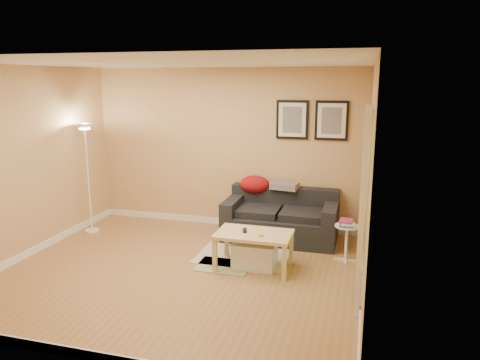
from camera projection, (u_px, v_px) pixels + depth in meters
The scene contains 25 objects.
floor at pixel (181, 271), 5.85m from camera, with size 4.50×4.50×0.00m, color #9C7343.
ceiling at pixel (175, 63), 5.29m from camera, with size 4.50×4.50×0.00m, color white.
wall_back at pixel (226, 149), 7.45m from camera, with size 4.50×4.50×0.00m, color tan.
wall_front at pixel (81, 219), 3.69m from camera, with size 4.50×4.50×0.00m, color tan.
wall_left at pixel (24, 163), 6.16m from camera, with size 4.00×4.00×0.00m, color tan.
wall_right at pixel (368, 183), 4.98m from camera, with size 4.00×4.00×0.00m, color tan.
baseboard_back at pixel (227, 222), 7.71m from camera, with size 4.50×0.02×0.10m, color white.
baseboard_front at pixel (92, 356), 3.97m from camera, with size 4.50×0.02×0.10m, color white.
baseboard_left at pixel (34, 250), 6.42m from camera, with size 0.02×4.00×0.10m, color white.
baseboard_right at pixel (361, 288), 5.25m from camera, with size 0.02×4.00×0.10m, color white.
sofa at pixel (281, 216), 6.95m from camera, with size 1.70×0.90×0.75m, color black, non-canonical shape.
red_throw at pixel (255, 184), 7.26m from camera, with size 0.48×0.36×0.28m, color maroon, non-canonical shape.
plaid_throw at pixel (285, 186), 7.11m from camera, with size 0.42×0.26×0.10m, color #A1745E, non-canonical shape.
framed_print_left at pixel (292, 120), 7.04m from camera, with size 0.50×0.04×0.60m, color black, non-canonical shape.
framed_print_right at pixel (332, 121), 6.88m from camera, with size 0.50×0.04×0.60m, color black, non-canonical shape.
area_rug at pixel (243, 256), 6.32m from camera, with size 1.25×0.85×0.01m, color beige.
green_runner at pixel (224, 266), 5.99m from camera, with size 0.70×0.50×0.01m, color #668C4C.
coffee_table at pixel (254, 250), 5.89m from camera, with size 0.97×0.59×0.48m, color #DDC687, non-canonical shape.
remote_control at pixel (245, 230), 5.89m from camera, with size 0.05×0.16×0.02m, color black.
tape_roll at pixel (260, 235), 5.70m from camera, with size 0.07×0.07×0.03m, color yellow.
storage_bin at pixel (255, 254), 5.94m from camera, with size 0.56×0.41×0.35m, color white, non-canonical shape.
side_table at pixel (346, 243), 6.13m from camera, with size 0.33×0.33×0.50m, color white, non-canonical shape.
book_stack at pixel (347, 223), 6.07m from camera, with size 0.19×0.25×0.08m, color #2B5883, non-canonical shape.
floor_lamp at pixel (89, 181), 7.19m from camera, with size 0.23×0.23×1.76m, color white, non-canonical shape.
doorway at pixel (362, 210), 4.91m from camera, with size 0.12×1.01×2.13m, color white, non-canonical shape.
Camera 1 is at (2.19, -5.06, 2.40)m, focal length 34.04 mm.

